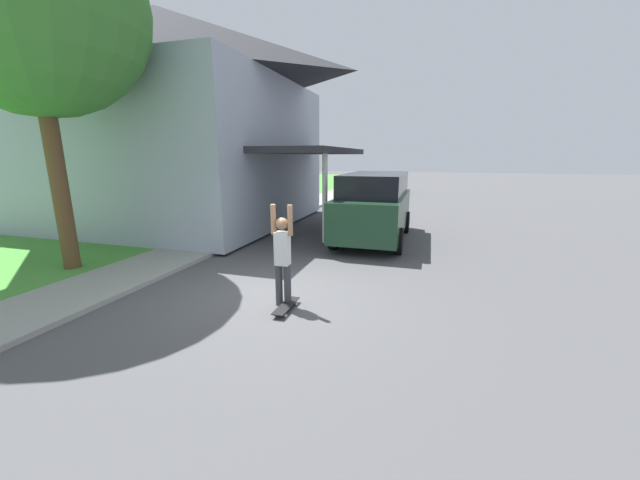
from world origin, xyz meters
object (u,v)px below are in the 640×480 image
(skateboarder, at_px, (283,255))
(lawn_tree_near, at_px, (29,0))
(skateboard, at_px, (286,306))
(suv_parked, at_px, (375,205))
(car_down_street, at_px, (388,185))

(skateboarder, bearing_deg, lawn_tree_near, 175.60)
(skateboarder, xyz_separation_m, skateboard, (0.13, -0.19, -0.88))
(suv_parked, xyz_separation_m, skateboard, (-0.65, -6.03, -1.07))
(skateboarder, bearing_deg, car_down_street, 91.33)
(lawn_tree_near, relative_size, skateboarder, 4.31)
(skateboarder, bearing_deg, skateboard, -56.63)
(lawn_tree_near, bearing_deg, skateboard, -6.19)
(skateboarder, height_order, skateboard, skateboarder)
(lawn_tree_near, distance_m, skateboard, 8.18)
(lawn_tree_near, relative_size, suv_parked, 1.61)
(car_down_street, xyz_separation_m, skateboarder, (0.48, -20.89, 0.30))
(suv_parked, height_order, car_down_street, suv_parked)
(lawn_tree_near, height_order, skateboard, lawn_tree_near)
(lawn_tree_near, xyz_separation_m, skateboard, (5.80, -0.63, -5.73))
(suv_parked, bearing_deg, skateboard, -96.16)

